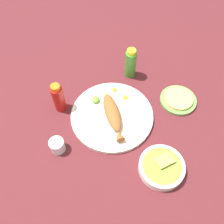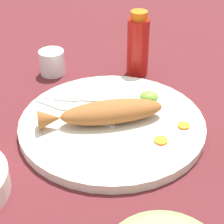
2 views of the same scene
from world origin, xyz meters
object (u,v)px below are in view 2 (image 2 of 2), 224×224
(fork_far, at_px, (84,99))
(fork_near, at_px, (69,110))
(fried_fish, at_px, (105,112))
(hot_sauce_bottle_red, at_px, (138,45))
(salt_cup, at_px, (52,64))
(main_plate, at_px, (112,124))

(fork_far, bearing_deg, fork_near, 61.79)
(fried_fish, height_order, hot_sauce_bottle_red, hot_sauce_bottle_red)
(fork_near, height_order, salt_cup, salt_cup)
(fork_far, bearing_deg, salt_cup, -55.58)
(fried_fish, relative_size, salt_cup, 3.99)
(fried_fish, relative_size, fork_near, 1.34)
(fried_fish, height_order, salt_cup, fried_fish)
(fork_far, bearing_deg, main_plate, 134.22)
(hot_sauce_bottle_red, height_order, salt_cup, hot_sauce_bottle_red)
(fork_far, xyz_separation_m, hot_sauce_bottle_red, (0.09, 0.17, 0.05))
(main_plate, relative_size, fork_far, 1.95)
(fork_far, relative_size, salt_cup, 3.09)
(fork_near, relative_size, fork_far, 0.96)
(hot_sauce_bottle_red, xyz_separation_m, salt_cup, (-0.20, -0.04, -0.05))
(fried_fish, bearing_deg, salt_cup, 107.89)
(main_plate, xyz_separation_m, fork_near, (-0.09, 0.02, 0.01))
(fried_fish, relative_size, hot_sauce_bottle_red, 1.55)
(main_plate, relative_size, fork_near, 2.02)
(main_plate, xyz_separation_m, hot_sauce_bottle_red, (0.02, 0.23, 0.06))
(fork_far, distance_m, salt_cup, 0.17)
(main_plate, xyz_separation_m, salt_cup, (-0.18, 0.19, 0.02))
(fork_near, xyz_separation_m, fork_far, (0.02, 0.04, 0.00))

